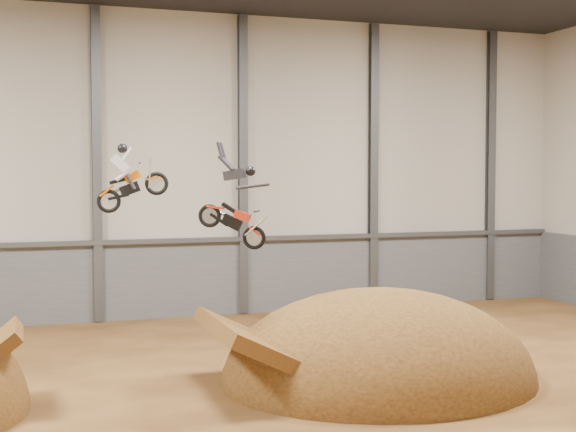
% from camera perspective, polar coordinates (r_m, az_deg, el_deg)
% --- Properties ---
extents(floor, '(40.00, 40.00, 0.00)m').
position_cam_1_polar(floor, '(23.34, -1.44, -13.39)').
color(floor, '#4A2C13').
rests_on(floor, ground).
extents(back_wall, '(40.00, 0.10, 14.00)m').
position_cam_1_polar(back_wall, '(37.00, -8.31, 3.61)').
color(back_wall, '#BBB3A5').
rests_on(back_wall, ground).
extents(lower_band_back, '(39.80, 0.18, 3.50)m').
position_cam_1_polar(lower_band_back, '(37.21, -8.22, -4.50)').
color(lower_band_back, '#5B5D63').
rests_on(lower_band_back, ground).
extents(steel_rail, '(39.80, 0.35, 0.20)m').
position_cam_1_polar(steel_rail, '(36.87, -8.20, -1.75)').
color(steel_rail, '#47494F').
rests_on(steel_rail, lower_band_back).
extents(steel_column_2, '(0.40, 0.36, 13.90)m').
position_cam_1_polar(steel_column_2, '(36.35, -13.44, 3.57)').
color(steel_column_2, '#47494F').
rests_on(steel_column_2, ground).
extents(steel_column_3, '(0.40, 0.36, 13.90)m').
position_cam_1_polar(steel_column_3, '(37.54, -3.23, 3.63)').
color(steel_column_3, '#47494F').
rests_on(steel_column_3, ground).
extents(steel_column_4, '(0.40, 0.36, 13.90)m').
position_cam_1_polar(steel_column_4, '(39.82, 6.08, 3.58)').
color(steel_column_4, '#47494F').
rests_on(steel_column_4, ground).
extents(steel_column_5, '(0.40, 0.36, 13.90)m').
position_cam_1_polar(steel_column_5, '(43.02, 14.20, 3.46)').
color(steel_column_5, '#47494F').
rests_on(steel_column_5, ground).
extents(landing_ramp, '(10.18, 9.01, 5.87)m').
position_cam_1_polar(landing_ramp, '(26.28, 6.47, -11.53)').
color(landing_ramp, '#422810').
rests_on(landing_ramp, ground).
extents(fmx_rider_a, '(3.03, 1.20, 2.82)m').
position_cam_1_polar(fmx_rider_a, '(26.36, -10.71, 3.23)').
color(fmx_rider_a, '#C05402').
extents(fmx_rider_b, '(3.76, 2.60, 3.61)m').
position_cam_1_polar(fmx_rider_b, '(24.78, -4.36, 1.47)').
color(fmx_rider_b, red).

